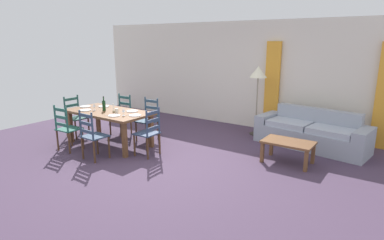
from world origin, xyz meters
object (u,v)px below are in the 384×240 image
Objects in this scene: dining_chair_near_right at (93,135)px; wine_glass_near_right at (123,110)px; wine_bottle at (104,105)px; couch at (312,134)px; coffee_table at (288,145)px; dining_table at (109,115)px; dining_chair_far_right at (148,119)px; coffee_cup_primary at (117,111)px; dining_chair_head_west at (76,116)px; wine_glass_near_left at (94,105)px; dining_chair_head_east at (149,132)px; dining_chair_near_left at (67,128)px; standing_lamp at (258,76)px; dining_chair_far_left at (122,115)px.

dining_chair_near_right is 5.96× the size of wine_glass_near_right.
wine_bottle is 4.47m from couch.
wine_bottle is at bearing -162.03° from coffee_table.
coffee_table is at bearing 17.81° from dining_table.
dining_chair_far_right reaches higher than coffee_cup_primary.
dining_table is 1.18m from dining_chair_head_west.
wine_glass_near_left reaches higher than dining_table.
coffee_table is at bearing -95.07° from couch.
wine_glass_near_right is (1.75, -0.11, 0.38)m from dining_chair_head_west.
coffee_cup_primary is at bearing 179.41° from dining_chair_head_east.
dining_chair_near_left is at bearing -119.66° from dining_chair_far_right.
dining_chair_far_right is at bearing 77.79° from coffee_cup_primary.
wine_bottle is 3.54m from standing_lamp.
dining_table is 0.39m from wine_glass_near_left.
dining_chair_near_left is 0.85m from dining_chair_near_right.
wine_bottle is at bearing -67.57° from dining_chair_far_left.
coffee_table is (2.37, 1.17, -0.12)m from dining_chair_head_east.
coffee_cup_primary reaches higher than coffee_table.
dining_chair_near_left reaches higher than wine_glass_near_left.
coffee_cup_primary is (1.44, -0.01, 0.32)m from dining_chair_head_west.
dining_chair_near_left is 10.67× the size of coffee_cup_primary.
dining_chair_far_right is at bearing -172.88° from coffee_table.
dining_chair_far_left is at bearing 118.93° from dining_chair_near_right.
dining_chair_head_west reaches higher than coffee_cup_primary.
wine_glass_near_right is (0.68, -0.08, -0.01)m from wine_bottle.
wine_glass_near_right is at bearing -122.55° from standing_lamp.
standing_lamp reaches higher than wine_glass_near_right.
dining_chair_head_east is 10.67× the size of coffee_cup_primary.
dining_chair_head_west is at bearing -166.26° from coffee_table.
dining_chair_near_right is 0.59× the size of standing_lamp.
dining_chair_head_east is (2.33, -0.02, 0.00)m from dining_chair_head_west.
coffee_cup_primary is (0.37, 0.02, -0.07)m from wine_bottle.
dining_chair_near_left is 1.06m from coffee_cup_primary.
couch is at bearing 32.64° from wine_bottle.
dining_chair_head_west and dining_chair_head_east have the same top height.
dining_chair_far_right is 3.58m from couch.
dining_chair_near_left is at bearing -89.79° from dining_chair_far_left.
dining_chair_near_left reaches higher than coffee_table.
standing_lamp is (2.70, 1.79, 0.93)m from dining_chair_far_left.
wine_glass_near_right is at bearing -40.92° from dining_chair_far_left.
dining_chair_near_right is 3.04× the size of wine_bottle.
dining_chair_head_east is 2.64m from coffee_table.
dining_chair_far_right is 5.96× the size of wine_glass_near_right.
dining_chair_far_left is 1.09m from coffee_cup_primary.
dining_table is 3.49m from standing_lamp.
coffee_cup_primary is at bearing -47.96° from dining_chair_far_left.
coffee_cup_primary is at bearing -144.79° from couch.
dining_chair_near_left is 1.00× the size of dining_chair_near_right.
dining_chair_head_west is (-1.60, 0.78, 0.00)m from dining_chair_near_right.
couch is (3.36, 2.37, -0.50)m from coffee_cup_primary.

